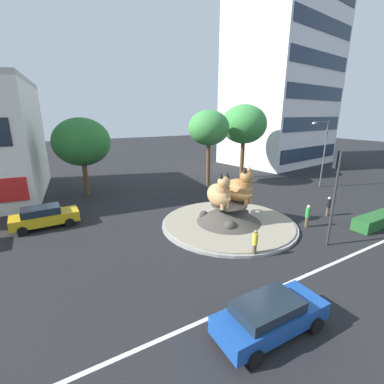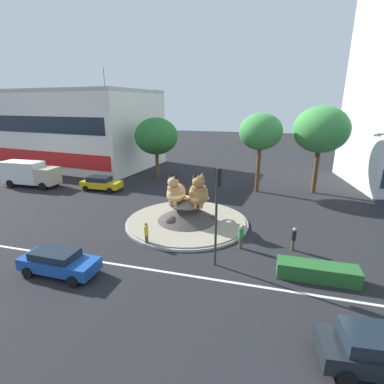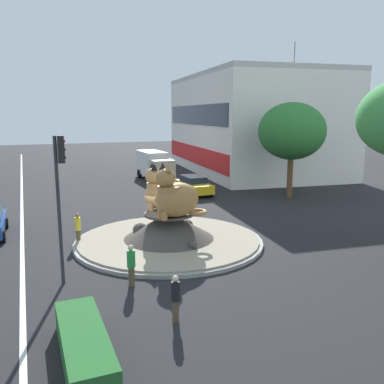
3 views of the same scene
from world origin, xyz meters
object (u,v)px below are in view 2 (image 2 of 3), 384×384
(traffic_light_mast, at_px, (217,200))
(third_tree_left, at_px, (156,136))
(pedestrian_yellow_shirt, at_px, (146,233))
(parked_car_right, at_px, (101,183))
(cat_statue_tabby, at_px, (199,193))
(hatchback_near_shophouse, at_px, (59,262))
(delivery_box_truck, at_px, (29,173))
(second_tree_near_tower, at_px, (261,132))
(pedestrian_black_shirt, at_px, (294,238))
(sedan_on_far_lane, at_px, (383,352))
(pedestrian_green_shirt, at_px, (241,236))
(cat_statue_calico, at_px, (176,192))
(broadleaf_tree_behind_island, at_px, (321,130))
(shophouse_block, at_px, (76,128))

(traffic_light_mast, xyz_separation_m, third_tree_left, (-11.36, 18.96, 1.30))
(pedestrian_yellow_shirt, bearing_deg, third_tree_left, 147.09)
(parked_car_right, bearing_deg, cat_statue_tabby, -27.49)
(pedestrian_yellow_shirt, xyz_separation_m, hatchback_near_shophouse, (-3.43, -4.53, -0.14))
(traffic_light_mast, distance_m, delivery_box_truck, 26.98)
(second_tree_near_tower, distance_m, third_tree_left, 13.28)
(pedestrian_black_shirt, xyz_separation_m, sedan_on_far_lane, (2.55, -8.70, -0.03))
(pedestrian_black_shirt, relative_size, pedestrian_green_shirt, 0.95)
(traffic_light_mast, height_order, hatchback_near_shophouse, traffic_light_mast)
(pedestrian_yellow_shirt, bearing_deg, cat_statue_tabby, 98.18)
(second_tree_near_tower, relative_size, third_tree_left, 1.10)
(second_tree_near_tower, xyz_separation_m, pedestrian_green_shirt, (-0.33, -13.76, -5.62))
(second_tree_near_tower, relative_size, pedestrian_green_shirt, 4.97)
(cat_statue_calico, height_order, pedestrian_yellow_shirt, cat_statue_calico)
(cat_statue_tabby, distance_m, second_tree_near_tower, 11.93)
(pedestrian_green_shirt, height_order, sedan_on_far_lane, pedestrian_green_shirt)
(broadleaf_tree_behind_island, height_order, sedan_on_far_lane, broadleaf_tree_behind_island)
(cat_statue_tabby, bearing_deg, sedan_on_far_lane, 28.18)
(cat_statue_tabby, height_order, shophouse_block, shophouse_block)
(broadleaf_tree_behind_island, height_order, delivery_box_truck, broadleaf_tree_behind_island)
(pedestrian_black_shirt, distance_m, sedan_on_far_lane, 9.07)
(delivery_box_truck, bearing_deg, pedestrian_green_shirt, -19.68)
(cat_statue_tabby, xyz_separation_m, shophouse_block, (-24.41, 18.54, 2.98))
(second_tree_near_tower, height_order, third_tree_left, second_tree_near_tower)
(traffic_light_mast, distance_m, shophouse_block, 36.22)
(pedestrian_yellow_shirt, xyz_separation_m, parked_car_right, (-10.39, 10.94, -0.09))
(pedestrian_yellow_shirt, height_order, delivery_box_truck, delivery_box_truck)
(cat_statue_tabby, relative_size, shophouse_block, 0.12)
(shophouse_block, distance_m, broadleaf_tree_behind_island, 35.21)
(pedestrian_black_shirt, bearing_deg, cat_statue_calico, 139.94)
(second_tree_near_tower, height_order, delivery_box_truck, second_tree_near_tower)
(cat_statue_calico, distance_m, shophouse_block, 29.36)
(second_tree_near_tower, bearing_deg, third_tree_left, 167.86)
(traffic_light_mast, relative_size, third_tree_left, 0.77)
(cat_statue_tabby, distance_m, pedestrian_green_shirt, 5.26)
(pedestrian_yellow_shirt, bearing_deg, traffic_light_mast, 24.98)
(second_tree_near_tower, bearing_deg, traffic_light_mast, -95.58)
(traffic_light_mast, xyz_separation_m, sedan_on_far_lane, (7.20, -5.64, -3.28))
(broadleaf_tree_behind_island, bearing_deg, hatchback_near_shophouse, -127.78)
(second_tree_near_tower, bearing_deg, pedestrian_black_shirt, -76.83)
(broadleaf_tree_behind_island, xyz_separation_m, pedestrian_black_shirt, (-2.96, -14.29, -5.93))
(cat_statue_calico, bearing_deg, third_tree_left, -149.51)
(cat_statue_calico, distance_m, second_tree_near_tower, 12.76)
(broadleaf_tree_behind_island, xyz_separation_m, delivery_box_truck, (-31.98, -6.07, -5.21))
(shophouse_block, xyz_separation_m, pedestrian_green_shirt, (28.16, -21.77, -4.74))
(third_tree_left, xyz_separation_m, pedestrian_green_shirt, (12.61, -16.54, -4.51))
(pedestrian_black_shirt, bearing_deg, pedestrian_yellow_shirt, 166.96)
(cat_statue_calico, distance_m, hatchback_near_shophouse, 10.06)
(broadleaf_tree_behind_island, bearing_deg, shophouse_block, 168.79)
(delivery_box_truck, bearing_deg, parked_car_right, 4.40)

